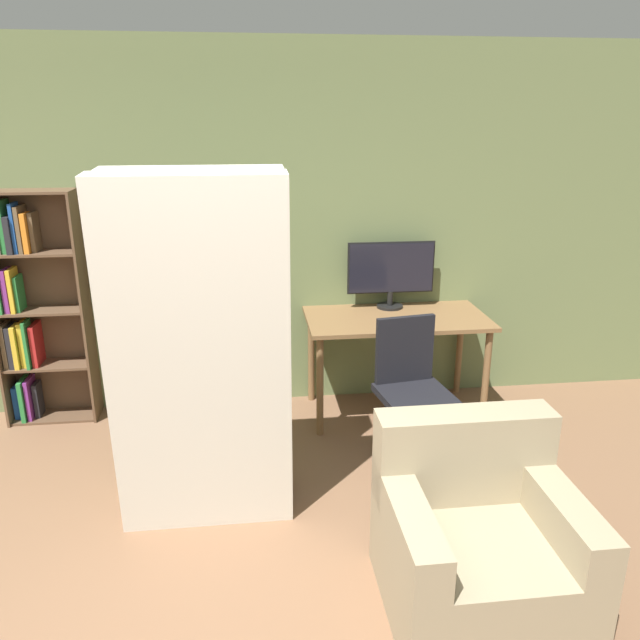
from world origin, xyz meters
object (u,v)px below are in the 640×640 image
object	(u,v)px
office_chair	(411,404)
mattress_near	(200,363)
monitor	(391,271)
armchair	(476,540)
mattress_far	(204,343)
bookshelf	(32,307)

from	to	relation	value
office_chair	mattress_near	size ratio (longest dim) A/B	0.49
monitor	armchair	world-z (taller)	monitor
mattress_far	armchair	world-z (taller)	mattress_far
monitor	mattress_near	size ratio (longest dim) A/B	0.34
monitor	armchair	bearing A→B (deg)	-92.08
mattress_near	mattress_far	world-z (taller)	mattress_near
armchair	bookshelf	bearing A→B (deg)	139.27
armchair	office_chair	bearing A→B (deg)	88.57
bookshelf	mattress_far	size ratio (longest dim) A/B	0.88
mattress_far	armchair	xyz separation A→B (m)	(1.26, -1.02, -0.65)
office_chair	armchair	bearing A→B (deg)	-91.43
bookshelf	mattress_far	world-z (taller)	mattress_far
monitor	mattress_far	bearing A→B (deg)	-138.94
monitor	mattress_far	xyz separation A→B (m)	(-1.34, -1.16, -0.09)
monitor	bookshelf	size ratio (longest dim) A/B	0.39
bookshelf	mattress_near	xyz separation A→B (m)	(1.29, -1.47, 0.10)
bookshelf	armchair	size ratio (longest dim) A/B	1.99
bookshelf	armchair	xyz separation A→B (m)	(2.54, -2.19, -0.55)
monitor	armchair	size ratio (longest dim) A/B	0.78
mattress_near	armchair	distance (m)	1.59
bookshelf	mattress_near	world-z (taller)	mattress_near
monitor	mattress_near	distance (m)	1.98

